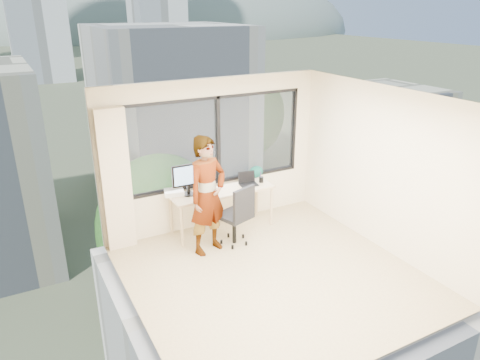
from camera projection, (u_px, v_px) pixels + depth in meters
floor at (272, 274)px, 6.63m from camera, size 4.00×4.00×0.01m
ceiling at (277, 98)px, 5.68m from camera, size 4.00×4.00×0.01m
wall_front at (381, 261)px, 4.51m from camera, size 4.00×0.01×2.60m
wall_left at (130, 225)px, 5.27m from camera, size 0.01×4.00×2.60m
wall_right at (383, 170)px, 7.04m from camera, size 0.01×4.00×2.60m
window_wall at (215, 141)px, 7.74m from camera, size 3.30×0.16×1.55m
curtain at (116, 181)px, 6.99m from camera, size 0.45×0.14×2.30m
desk at (222, 209)px, 7.85m from camera, size 1.80×0.60×0.75m
chair at (234, 214)px, 7.32m from camera, size 0.69×0.69×1.06m
person at (208, 195)px, 6.95m from camera, size 0.80×0.64×1.91m
monitor at (188, 179)px, 7.41m from camera, size 0.55×0.13×0.55m
game_console at (174, 192)px, 7.50m from camera, size 0.37×0.33×0.08m
laptop at (249, 180)px, 7.87m from camera, size 0.35×0.37×0.20m
cellphone at (200, 196)px, 7.43m from camera, size 0.13×0.08×0.01m
pen_cup at (261, 180)px, 8.01m from camera, size 0.09×0.09×0.10m
handbag at (256, 172)px, 8.21m from camera, size 0.31×0.20×0.22m
exterior_ground at (11, 83)px, 110.23m from camera, size 400.00×400.00×0.04m
near_bldg_b at (171, 108)px, 45.29m from camera, size 14.00×13.00×16.00m
near_bldg_c at (373, 138)px, 46.11m from camera, size 12.00×10.00×10.00m
far_tower_b at (36, 17)px, 108.32m from camera, size 13.00×13.00×30.00m
far_tower_c at (157, 21)px, 141.78m from camera, size 15.00×15.00×26.00m
hill_b at (151, 32)px, 318.53m from camera, size 300.00×220.00×96.00m
tree_b at (164, 244)px, 26.61m from camera, size 7.60×7.60×9.00m
tree_c at (248, 122)px, 52.43m from camera, size 8.40×8.40×10.00m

